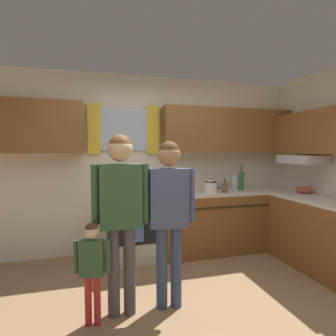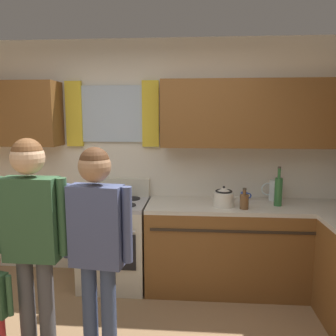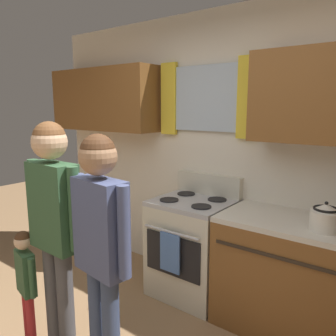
{
  "view_description": "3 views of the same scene",
  "coord_description": "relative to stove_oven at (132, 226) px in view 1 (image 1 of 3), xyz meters",
  "views": [
    {
      "loc": [
        -0.76,
        -2.13,
        1.5
      ],
      "look_at": [
        -0.0,
        0.65,
        1.32
      ],
      "focal_mm": 28.86,
      "sensor_mm": 36.0,
      "label": 1
    },
    {
      "loc": [
        0.55,
        -1.86,
        1.79
      ],
      "look_at": [
        0.34,
        0.94,
        1.36
      ],
      "focal_mm": 36.34,
      "sensor_mm": 36.0,
      "label": 2
    },
    {
      "loc": [
        1.33,
        -0.94,
        1.74
      ],
      "look_at": [
        -0.02,
        0.83,
        1.33
      ],
      "focal_mm": 36.02,
      "sensor_mm": 36.0,
      "label": 3
    }
  ],
  "objects": [
    {
      "name": "adult_in_plaid",
      "position": [
        0.18,
        -1.26,
        0.53
      ],
      "size": [
        0.49,
        0.22,
        1.59
      ],
      "color": "#38476B",
      "rests_on": "ground"
    },
    {
      "name": "ground_plane",
      "position": [
        0.27,
        -1.54,
        -0.47
      ],
      "size": [
        12.0,
        12.0,
        0.0
      ],
      "primitive_type": "plane",
      "color": "#93704C"
    },
    {
      "name": "small_child",
      "position": [
        -0.52,
        -1.35,
        0.09
      ],
      "size": [
        0.3,
        0.13,
        0.89
      ],
      "color": "red",
      "rests_on": "ground"
    },
    {
      "name": "water_pitcher",
      "position": [
        1.67,
        0.19,
        0.54
      ],
      "size": [
        0.19,
        0.11,
        0.22
      ],
      "color": "silver",
      "rests_on": "kitchen_counter_run"
    },
    {
      "name": "back_wall_unit",
      "position": [
        0.31,
        0.27,
        1.03
      ],
      "size": [
        4.6,
        0.42,
        2.6
      ],
      "color": "silver",
      "rests_on": "ground"
    },
    {
      "name": "stovetop_kettle",
      "position": [
        1.13,
        -0.1,
        0.53
      ],
      "size": [
        0.27,
        0.2,
        0.21
      ],
      "color": "silver",
      "rests_on": "kitchen_counter_run"
    },
    {
      "name": "adult_holding_child",
      "position": [
        -0.26,
        -1.26,
        0.57
      ],
      "size": [
        0.51,
        0.22,
        1.65
      ],
      "color": "#4C4C51",
      "rests_on": "ground"
    },
    {
      "name": "kitchen_counter_run",
      "position": [
        1.75,
        -0.34,
        -0.02
      ],
      "size": [
        2.21,
        1.86,
        0.9
      ],
      "color": "brown",
      "rests_on": "ground"
    },
    {
      "name": "bottle_squat_brown",
      "position": [
        1.32,
        -0.17,
        0.51
      ],
      "size": [
        0.08,
        0.08,
        0.21
      ],
      "color": "brown",
      "rests_on": "kitchen_counter_run"
    },
    {
      "name": "mixing_bowl",
      "position": [
        2.39,
        -0.52,
        0.48
      ],
      "size": [
        0.24,
        0.24,
        0.1
      ],
      "color": "#B24C38",
      "rests_on": "kitchen_counter_run"
    },
    {
      "name": "mug_cobalt_blue",
      "position": [
        1.37,
        0.18,
        0.48
      ],
      "size": [
        0.11,
        0.07,
        0.08
      ],
      "color": "#2D479E",
      "rests_on": "kitchen_counter_run"
    },
    {
      "name": "bottle_wine_green",
      "position": [
        1.67,
        -0.02,
        0.58
      ],
      "size": [
        0.08,
        0.08,
        0.39
      ],
      "color": "#2D6633",
      "rests_on": "kitchen_counter_run"
    },
    {
      "name": "stove_oven",
      "position": [
        0.0,
        0.0,
        0.0
      ],
      "size": [
        0.68,
        0.67,
        1.1
      ],
      "color": "beige",
      "rests_on": "ground"
    }
  ]
}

